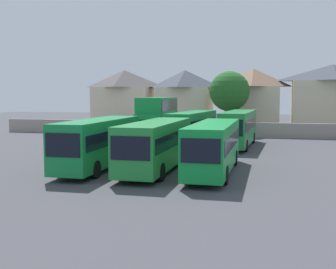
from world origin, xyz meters
TOP-DOWN VIEW (x-y plane):
  - ground at (0.00, 18.00)m, footprint 140.00×140.00m
  - depot_boundary_wall at (0.00, 24.29)m, footprint 56.00×0.50m
  - bus_1 at (-4.08, -0.37)m, footprint 2.63×10.90m
  - bus_2 at (-0.01, -0.19)m, footprint 2.71×11.06m
  - bus_3 at (3.88, -0.19)m, footprint 2.56×11.11m
  - bus_4 at (-3.97, 14.71)m, footprint 3.41×11.19m
  - bus_5 at (-0.29, 14.50)m, footprint 3.36×11.36m
  - bus_6 at (4.33, 14.57)m, footprint 2.92×11.74m
  - house_terrace_left at (-14.40, 33.63)m, footprint 8.97×6.75m
  - house_terrace_centre at (-4.86, 32.94)m, footprint 7.58×7.87m
  - house_terrace_right at (4.82, 33.35)m, footprint 7.58×7.00m
  - house_terrace_far_right at (15.30, 33.42)m, footprint 10.94×6.77m
  - tree_left_of_lot at (2.16, 26.79)m, footprint 5.10×5.10m

SIDE VIEW (x-z plane):
  - ground at x=0.00m, z-range 0.00..0.00m
  - depot_boundary_wall at x=0.00m, z-range 0.00..1.80m
  - bus_3 at x=3.88m, z-range 0.24..3.52m
  - bus_2 at x=-0.01m, z-range 0.24..3.55m
  - bus_5 at x=-0.29m, z-range 0.24..3.65m
  - bus_1 at x=-4.08m, z-range 0.24..3.66m
  - bus_6 at x=4.33m, z-range 0.25..3.75m
  - bus_4 at x=-3.97m, z-range 0.31..5.15m
  - house_terrace_centre at x=-4.86m, z-range 0.09..8.78m
  - house_terrace_right at x=4.82m, z-range 0.09..8.91m
  - house_terrace_left at x=-14.40m, z-range 0.09..8.96m
  - house_terrace_far_right at x=15.30m, z-range 0.08..9.29m
  - tree_left_of_lot at x=2.16m, z-range 1.49..9.63m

